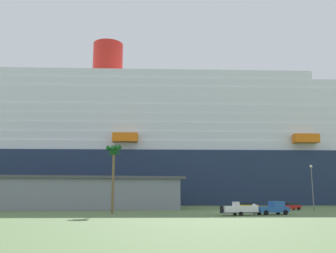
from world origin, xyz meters
TOP-DOWN VIEW (x-y plane):
  - ground_plane at (0.00, 30.00)m, footprint 600.00×600.00m
  - cruise_ship at (8.98, 61.10)m, footprint 294.28×51.99m
  - terminal_building at (-37.53, 23.69)m, footprint 63.65×30.82m
  - pickup_truck at (5.23, -10.11)m, footprint 5.91×3.29m
  - small_boat_on_trailer at (-0.31, -11.45)m, footprint 8.15×3.34m
  - palm_tree at (-21.23, -3.79)m, footprint 3.15×3.19m
  - street_lamp at (19.27, 3.13)m, footprint 0.56×0.56m
  - parked_car_yellow_taxi at (8.54, 13.10)m, footprint 4.97×2.84m
  - parked_car_red_hatchback at (16.49, 7.96)m, footprint 4.66×2.61m

SIDE VIEW (x-z plane):
  - ground_plane at x=0.00m, z-range 0.00..0.00m
  - parked_car_red_hatchback at x=16.49m, z-range 0.04..1.62m
  - parked_car_yellow_taxi at x=8.54m, z-range 0.05..1.63m
  - small_boat_on_trailer at x=-0.31m, z-range -0.11..2.04m
  - pickup_truck at x=5.23m, z-range -0.06..2.14m
  - terminal_building at x=-37.53m, z-range 0.02..7.33m
  - street_lamp at x=19.27m, z-range 1.28..10.65m
  - palm_tree at x=-21.23m, z-range 4.02..16.12m
  - cruise_ship at x=8.98m, z-range -13.20..50.25m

